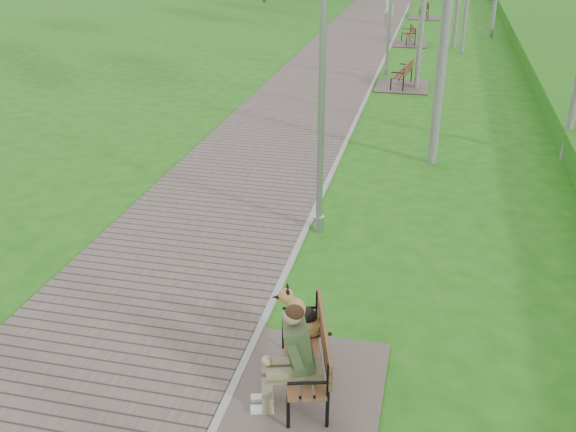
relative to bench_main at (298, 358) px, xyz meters
name	(u,v)px	position (x,y,z in m)	size (l,w,h in m)	color
walkway	(344,51)	(-2.51, 20.38, -0.43)	(3.50, 67.00, 0.04)	#635550
kerb	(387,53)	(-0.76, 20.38, -0.43)	(0.10, 67.00, 0.05)	#999993
bench_main	(298,358)	(0.00, 0.00, 0.00)	(1.84, 2.05, 1.61)	#635550
bench_second	(401,81)	(0.17, 15.07, -0.26)	(1.69, 1.88, 1.04)	#635550
bench_third	(408,40)	(-0.07, 22.59, -0.28)	(1.54, 1.71, 0.94)	#635550
bench_far	(424,14)	(0.28, 30.33, -0.27)	(1.63, 1.81, 1.00)	#635550
lamp_post_near	(321,107)	(-0.54, 4.22, 1.83)	(0.19, 0.19, 4.89)	#919498
lamp_post_second	(390,13)	(-0.47, 16.61, 1.65)	(0.17, 0.17, 4.50)	#919498
pedestrian_near	(388,8)	(-1.40, 27.60, 0.34)	(0.58, 0.38, 1.59)	white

